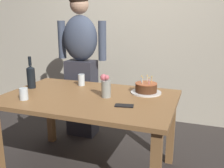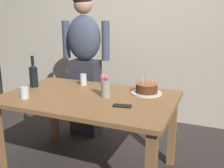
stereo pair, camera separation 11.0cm
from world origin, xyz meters
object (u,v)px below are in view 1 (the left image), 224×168
wine_bottle (31,76)px  flower_vase (106,87)px  water_glass_far (81,80)px  cell_phone (124,106)px  person_man_bearded (81,65)px  water_glass_near (24,94)px  birthday_cake (146,89)px

wine_bottle → flower_vase: (0.79, -0.03, -0.03)m
water_glass_far → wine_bottle: 0.49m
water_glass_far → cell_phone: 0.75m
flower_vase → person_man_bearded: (-0.58, 0.70, 0.04)m
water_glass_near → person_man_bearded: person_man_bearded is taller
cell_phone → water_glass_near: bearing=178.6°
cell_phone → person_man_bearded: 1.19m
wine_bottle → person_man_bearded: (0.21, 0.66, 0.01)m
water_glass_near → person_man_bearded: 1.00m
water_glass_near → birthday_cake: bearing=30.3°
cell_phone → flower_vase: 0.29m
wine_bottle → flower_vase: bearing=-2.4°
water_glass_near → flower_vase: 0.69m
wine_bottle → flower_vase: wine_bottle is taller
birthday_cake → cell_phone: 0.42m
water_glass_far → person_man_bearded: 0.46m
water_glass_near → wine_bottle: wine_bottle is taller
water_glass_near → person_man_bearded: (0.04, 0.99, 0.08)m
cell_phone → wine_bottle: bearing=158.5°
birthday_cake → water_glass_far: 0.68m
water_glass_near → flower_vase: flower_vase is taller
birthday_cake → water_glass_far: bearing=175.7°
wine_bottle → flower_vase: 0.79m
cell_phone → person_man_bearded: (-0.80, 0.87, 0.13)m
flower_vase → birthday_cake: bearing=38.3°
wine_bottle → cell_phone: size_ratio=2.15×
birthday_cake → flower_vase: 0.39m
birthday_cake → person_man_bearded: bearing=152.5°
flower_vase → person_man_bearded: person_man_bearded is taller
birthday_cake → cell_phone: birthday_cake is taller
wine_bottle → cell_phone: wine_bottle is taller
flower_vase → water_glass_far: bearing=142.7°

